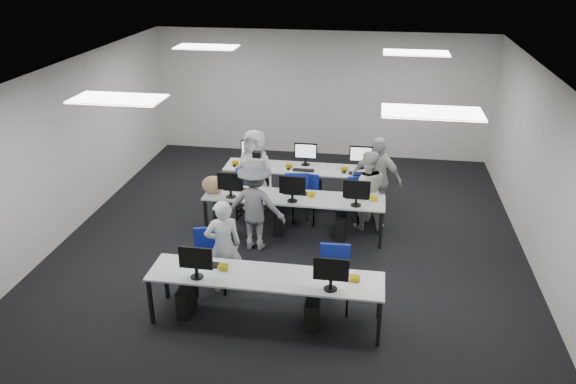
% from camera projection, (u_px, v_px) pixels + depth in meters
% --- Properties ---
extents(room, '(9.00, 9.02, 3.00)m').
position_uv_depth(room, '(292.00, 160.00, 9.43)').
color(room, black).
rests_on(room, ground).
extents(ceiling_panels, '(5.20, 4.60, 0.02)m').
position_uv_depth(ceiling_panels, '(293.00, 72.00, 8.82)').
color(ceiling_panels, white).
rests_on(ceiling_panels, room).
extents(desk_front, '(3.20, 0.70, 0.73)m').
position_uv_depth(desk_front, '(265.00, 279.00, 7.60)').
color(desk_front, silver).
rests_on(desk_front, ground).
extents(desk_mid, '(3.20, 0.70, 0.73)m').
position_uv_depth(desk_mid, '(294.00, 199.00, 9.94)').
color(desk_mid, silver).
rests_on(desk_mid, ground).
extents(desk_back, '(3.20, 0.70, 0.73)m').
position_uv_depth(desk_back, '(304.00, 170.00, 11.20)').
color(desk_back, silver).
rests_on(desk_back, ground).
extents(equipment_front, '(2.51, 0.41, 1.19)m').
position_uv_depth(equipment_front, '(252.00, 298.00, 7.74)').
color(equipment_front, '#0C4CA1').
rests_on(equipment_front, desk_front).
extents(equipment_mid, '(2.91, 0.41, 1.19)m').
position_uv_depth(equipment_mid, '(283.00, 215.00, 10.08)').
color(equipment_mid, white).
rests_on(equipment_mid, desk_mid).
extents(equipment_back, '(2.91, 0.41, 1.19)m').
position_uv_depth(equipment_back, '(314.00, 185.00, 11.32)').
color(equipment_back, white).
rests_on(equipment_back, desk_back).
extents(chair_0, '(0.58, 0.61, 0.93)m').
position_uv_depth(chair_0, '(210.00, 271.00, 8.50)').
color(chair_0, navy).
rests_on(chair_0, ground).
extents(chair_1, '(0.47, 0.51, 0.92)m').
position_uv_depth(chair_1, '(333.00, 289.00, 8.06)').
color(chair_1, navy).
rests_on(chair_1, ground).
extents(chair_2, '(0.41, 0.45, 0.82)m').
position_uv_depth(chair_2, '(249.00, 204.00, 10.76)').
color(chair_2, navy).
rests_on(chair_2, ground).
extents(chair_3, '(0.46, 0.50, 0.88)m').
position_uv_depth(chair_3, '(306.00, 207.00, 10.59)').
color(chair_3, navy).
rests_on(chair_3, ground).
extents(chair_4, '(0.57, 0.60, 0.92)m').
position_uv_depth(chair_4, '(366.00, 208.00, 10.51)').
color(chair_4, navy).
rests_on(chair_4, ground).
extents(chair_5, '(0.58, 0.61, 0.92)m').
position_uv_depth(chair_5, '(252.00, 197.00, 10.99)').
color(chair_5, navy).
rests_on(chair_5, ground).
extents(chair_6, '(0.53, 0.57, 0.95)m').
position_uv_depth(chair_6, '(297.00, 201.00, 10.80)').
color(chair_6, navy).
rests_on(chair_6, ground).
extents(chair_7, '(0.53, 0.56, 0.91)m').
position_uv_depth(chair_7, '(356.00, 203.00, 10.73)').
color(chair_7, navy).
rests_on(chair_7, ground).
extents(handbag, '(0.44, 0.31, 0.33)m').
position_uv_depth(handbag, '(213.00, 185.00, 10.00)').
color(handbag, tan).
rests_on(handbag, desk_mid).
extents(student_0, '(0.64, 0.55, 1.48)m').
position_uv_depth(student_0, '(223.00, 246.00, 8.29)').
color(student_0, silver).
rests_on(student_0, ground).
extents(student_1, '(0.77, 0.62, 1.50)m').
position_uv_depth(student_1, '(367.00, 190.00, 10.14)').
color(student_1, silver).
rests_on(student_1, ground).
extents(student_2, '(0.90, 0.69, 1.63)m').
position_uv_depth(student_2, '(255.00, 171.00, 10.84)').
color(student_2, silver).
rests_on(student_2, ground).
extents(student_3, '(1.03, 0.63, 1.65)m').
position_uv_depth(student_3, '(376.00, 179.00, 10.42)').
color(student_3, silver).
rests_on(student_3, ground).
extents(photographer, '(1.07, 0.67, 1.59)m').
position_uv_depth(photographer, '(255.00, 206.00, 9.43)').
color(photographer, slate).
rests_on(photographer, ground).
extents(dslr_camera, '(0.15, 0.19, 0.10)m').
position_uv_depth(dslr_camera, '(257.00, 155.00, 9.25)').
color(dslr_camera, black).
rests_on(dslr_camera, photographer).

